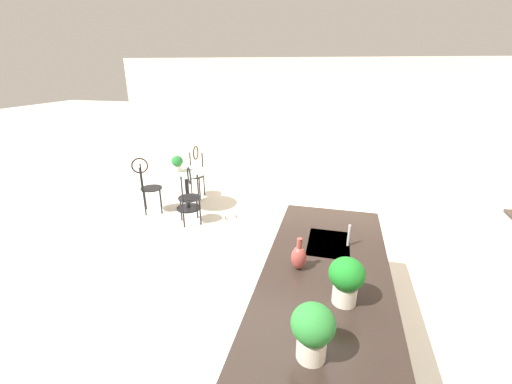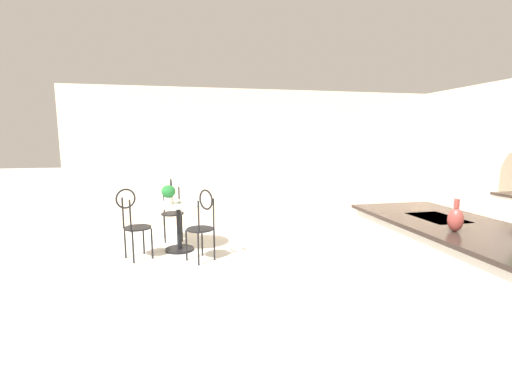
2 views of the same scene
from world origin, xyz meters
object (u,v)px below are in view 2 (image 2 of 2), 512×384
object	(u,v)px
chair_by_island	(172,207)
potted_plant_on_table	(169,193)
chair_toward_desk	(202,222)
vase_on_counter	(456,219)
chair_near_window	(133,221)
bistro_table	(179,222)

from	to	relation	value
chair_by_island	potted_plant_on_table	distance (m)	0.77
chair_toward_desk	vase_on_counter	size ratio (longest dim) A/B	3.62
chair_near_window	potted_plant_on_table	size ratio (longest dim) A/B	3.57
bistro_table	vase_on_counter	world-z (taller)	vase_on_counter
chair_toward_desk	potted_plant_on_table	world-z (taller)	chair_toward_desk
chair_near_window	chair_toward_desk	bearing A→B (deg)	73.64
chair_near_window	vase_on_counter	size ratio (longest dim) A/B	3.62
potted_plant_on_table	chair_by_island	bearing A→B (deg)	178.27
bistro_table	vase_on_counter	bearing A→B (deg)	40.39
chair_by_island	chair_toward_desk	size ratio (longest dim) A/B	1.00
chair_near_window	vase_on_counter	xyz separation A→B (m)	(2.53, 3.03, 0.46)
bistro_table	chair_by_island	size ratio (longest dim) A/B	0.77
bistro_table	vase_on_counter	xyz separation A→B (m)	(2.83, 2.41, 0.58)
chair_toward_desk	potted_plant_on_table	xyz separation A→B (m)	(-0.55, -0.47, 0.33)
bistro_table	chair_near_window	bearing A→B (deg)	-64.40
potted_plant_on_table	vase_on_counter	size ratio (longest dim) A/B	1.01
chair_near_window	chair_toward_desk	world-z (taller)	same
chair_by_island	vase_on_counter	world-z (taller)	vase_on_counter
chair_toward_desk	vase_on_counter	world-z (taller)	vase_on_counter
bistro_table	potted_plant_on_table	bearing A→B (deg)	-76.60
vase_on_counter	bistro_table	bearing A→B (deg)	-139.61
chair_near_window	chair_by_island	world-z (taller)	same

